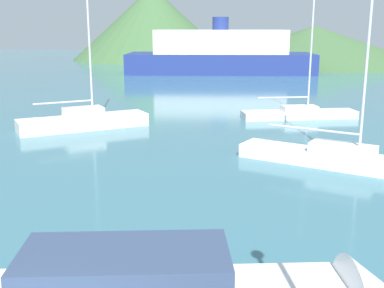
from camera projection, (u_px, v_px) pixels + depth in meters
sailboat_inner at (342, 157)px, 20.29m from camera, size 8.81×5.02×10.40m
sailboat_middle at (84, 120)px, 28.10m from camera, size 7.14×5.81×10.84m
sailboat_outer at (299, 112)px, 31.42m from camera, size 7.65×3.49×8.61m
ferry_distant at (220, 54)px, 62.34m from camera, size 24.58×10.81×7.09m
hill_west at (152, 23)px, 88.97m from camera, size 29.51×29.51×13.07m
hill_central at (313, 45)px, 79.34m from camera, size 36.20×36.20×6.07m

